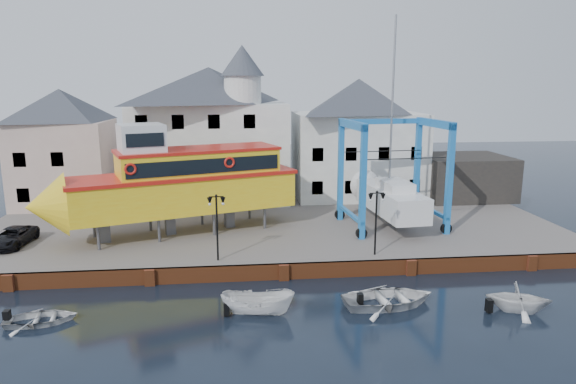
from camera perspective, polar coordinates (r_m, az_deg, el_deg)
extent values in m
plane|color=#18212D|center=(31.86, -0.47, -9.74)|extent=(140.00, 140.00, 0.00)
cube|color=#66615D|center=(42.10, -1.93, -3.56)|extent=(44.00, 22.00, 1.00)
cube|color=brown|center=(31.79, -0.50, -8.82)|extent=(44.00, 0.25, 1.00)
cube|color=brown|center=(34.14, -28.63, -8.86)|extent=(0.60, 0.36, 1.00)
cube|color=brown|center=(31.93, -15.10, -9.16)|extent=(0.60, 0.36, 1.00)
cube|color=brown|center=(31.64, -0.47, -8.93)|extent=(0.60, 0.36, 1.00)
cube|color=brown|center=(33.32, 13.50, -8.17)|extent=(0.60, 0.36, 1.00)
cube|color=brown|center=(36.71, 25.45, -7.13)|extent=(0.60, 0.36, 1.00)
cube|color=#BD9D92|center=(50.31, -23.52, 2.96)|extent=(8.00, 7.00, 7.50)
pyramid|color=#343742|center=(49.85, -24.02, 8.81)|extent=(8.00, 7.00, 2.80)
cube|color=black|center=(48.29, -27.33, -0.33)|extent=(1.00, 0.08, 1.20)
cube|color=black|center=(47.28, -23.95, -0.25)|extent=(1.00, 0.08, 1.20)
cube|color=black|center=(47.81, -27.68, 3.19)|extent=(1.00, 0.08, 1.20)
cube|color=black|center=(46.78, -24.26, 3.34)|extent=(1.00, 0.08, 1.20)
cube|color=silver|center=(48.41, -8.55, 4.41)|extent=(14.00, 8.00, 9.00)
pyramid|color=#343742|center=(48.00, -8.78, 11.65)|extent=(14.00, 8.00, 3.20)
cube|color=black|center=(45.59, -15.56, -0.07)|extent=(1.00, 0.08, 1.20)
cube|color=black|center=(45.19, -11.80, 0.01)|extent=(1.00, 0.08, 1.20)
cube|color=black|center=(44.98, -8.00, 0.10)|extent=(1.00, 0.08, 1.20)
cube|color=black|center=(44.97, -4.18, 0.18)|extent=(1.00, 0.08, 1.20)
cube|color=black|center=(45.08, -15.77, 3.66)|extent=(1.00, 0.08, 1.20)
cube|color=black|center=(44.67, -11.97, 3.78)|extent=(1.00, 0.08, 1.20)
cube|color=black|center=(44.46, -8.11, 3.88)|extent=(1.00, 0.08, 1.20)
cube|color=black|center=(44.45, -4.24, 3.97)|extent=(1.00, 0.08, 1.20)
cube|color=black|center=(44.77, -15.99, 7.46)|extent=(1.00, 0.08, 1.20)
cube|color=black|center=(44.35, -12.14, 7.62)|extent=(1.00, 0.08, 1.20)
cube|color=black|center=(44.14, -8.23, 7.74)|extent=(1.00, 0.08, 1.20)
cube|color=black|center=(44.13, -4.30, 7.83)|extent=(1.00, 0.08, 1.20)
cylinder|color=silver|center=(45.56, -5.06, 11.22)|extent=(3.20, 3.20, 2.40)
cone|color=#343742|center=(45.60, -5.12, 14.36)|extent=(3.80, 3.80, 2.60)
cube|color=silver|center=(50.34, 7.66, 4.15)|extent=(12.00, 8.00, 8.00)
pyramid|color=#343742|center=(49.89, 7.85, 10.54)|extent=(12.00, 8.00, 3.20)
cube|color=black|center=(46.03, 3.28, 0.47)|extent=(1.00, 0.08, 1.20)
cube|color=black|center=(46.60, 6.93, 0.55)|extent=(1.00, 0.08, 1.20)
cube|color=black|center=(47.36, 10.47, 0.62)|extent=(1.00, 0.08, 1.20)
cube|color=black|center=(48.29, 13.89, 0.68)|extent=(1.00, 0.08, 1.20)
cube|color=black|center=(45.52, 3.33, 4.17)|extent=(1.00, 0.08, 1.20)
cube|color=black|center=(46.10, 7.02, 4.20)|extent=(1.00, 0.08, 1.20)
cube|color=black|center=(46.86, 10.61, 4.21)|extent=(1.00, 0.08, 1.20)
cube|color=black|center=(47.80, 14.07, 4.21)|extent=(1.00, 0.08, 1.20)
cube|color=#262322|center=(52.08, 18.89, 1.64)|extent=(8.00, 7.00, 4.00)
cylinder|color=black|center=(31.92, -7.88, -4.12)|extent=(0.12, 0.12, 4.00)
cube|color=black|center=(31.41, -7.99, -0.52)|extent=(0.90, 0.06, 0.06)
sphere|color=black|center=(31.40, -7.99, -0.40)|extent=(0.16, 0.16, 0.16)
cone|color=black|center=(31.49, -8.70, -1.02)|extent=(0.32, 0.32, 0.45)
sphere|color=silver|center=(31.53, -8.69, -1.34)|extent=(0.18, 0.18, 0.18)
cone|color=black|center=(31.46, -7.24, -0.99)|extent=(0.32, 0.32, 0.45)
sphere|color=silver|center=(31.50, -7.23, -1.31)|extent=(0.18, 0.18, 0.18)
cylinder|color=black|center=(33.10, 9.73, -3.59)|extent=(0.12, 0.12, 4.00)
cube|color=black|center=(32.61, 9.85, -0.12)|extent=(0.90, 0.06, 0.06)
sphere|color=black|center=(32.60, 9.86, 0.00)|extent=(0.16, 0.16, 0.16)
cone|color=black|center=(32.56, 9.16, -0.60)|extent=(0.32, 0.32, 0.45)
sphere|color=silver|center=(32.60, 9.15, -0.91)|extent=(0.18, 0.18, 0.18)
cone|color=black|center=(32.78, 10.51, -0.57)|extent=(0.32, 0.32, 0.45)
sphere|color=silver|center=(32.82, 10.50, -0.87)|extent=(0.18, 0.18, 0.18)
cylinder|color=#59595E|center=(36.11, -20.33, -4.76)|extent=(0.25, 0.25, 1.70)
cylinder|color=#59595E|center=(39.16, -20.76, -3.51)|extent=(0.25, 0.25, 1.70)
cylinder|color=#59595E|center=(36.60, -14.15, -4.15)|extent=(0.25, 0.25, 1.70)
cylinder|color=#59595E|center=(39.60, -15.05, -2.96)|extent=(0.25, 0.25, 1.70)
cylinder|color=#59595E|center=(37.50, -8.21, -3.51)|extent=(0.25, 0.25, 1.70)
cylinder|color=#59595E|center=(40.44, -9.53, -2.40)|extent=(0.25, 0.25, 1.70)
cylinder|color=#59595E|center=(38.78, -2.61, -2.87)|extent=(0.25, 0.25, 1.70)
cylinder|color=#59595E|center=(41.63, -4.29, -1.85)|extent=(0.25, 0.25, 1.70)
cube|color=#59595E|center=(37.67, -19.69, -4.03)|extent=(0.83, 0.76, 1.70)
cube|color=#59595E|center=(38.31, -12.96, -3.36)|extent=(0.83, 0.76, 1.70)
cube|color=#59595E|center=(39.45, -6.53, -2.68)|extent=(0.83, 0.76, 1.70)
cube|color=yellow|center=(38.06, -11.44, -0.15)|extent=(16.36, 9.26, 2.49)
cone|color=yellow|center=(37.05, -25.31, -1.42)|extent=(3.76, 4.88, 4.30)
cube|color=red|center=(37.80, -11.53, 1.86)|extent=(16.74, 9.55, 0.25)
cube|color=yellow|center=(37.95, -9.92, 3.17)|extent=(11.94, 7.35, 1.81)
cube|color=black|center=(36.08, -9.09, 2.84)|extent=(10.27, 3.63, 1.02)
cube|color=black|center=(39.81, -10.68, 3.64)|extent=(10.27, 3.63, 1.02)
cube|color=red|center=(37.81, -9.98, 4.68)|extent=(12.19, 7.53, 0.20)
cube|color=silver|center=(36.87, -15.99, 5.66)|extent=(3.74, 3.74, 2.06)
cube|color=black|center=(35.39, -15.59, 5.58)|extent=(2.35, 0.87, 0.90)
torus|color=red|center=(34.96, -17.11, 2.44)|extent=(0.80, 0.41, 0.79)
torus|color=red|center=(36.51, -6.52, 3.29)|extent=(0.80, 0.41, 0.79)
cube|color=#2271B0|center=(35.86, 8.33, 0.98)|extent=(0.44, 0.44, 8.04)
cylinder|color=black|center=(36.72, 8.16, -4.57)|extent=(0.83, 0.36, 0.80)
cube|color=#2271B0|center=(40.85, 5.87, 2.40)|extent=(0.44, 0.44, 8.04)
cylinder|color=black|center=(41.61, 5.76, -2.52)|extent=(0.83, 0.36, 0.80)
cube|color=#2271B0|center=(38.48, 17.50, 1.30)|extent=(0.44, 0.44, 8.04)
cylinder|color=black|center=(39.28, 17.17, -3.89)|extent=(0.83, 0.36, 0.80)
cube|color=#2271B0|center=(43.17, 14.16, 2.62)|extent=(0.44, 0.44, 8.04)
cylinder|color=black|center=(43.89, 13.91, -2.05)|extent=(0.83, 0.36, 0.80)
cube|color=#2271B0|center=(37.85, 7.17, 7.44)|extent=(0.90, 5.76, 0.56)
cube|color=#2271B0|center=(38.96, 6.91, -2.42)|extent=(0.78, 5.75, 0.24)
cube|color=#2271B0|center=(40.34, 16.04, 7.35)|extent=(0.90, 5.76, 0.56)
cube|color=#2271B0|center=(41.38, 15.51, -1.92)|extent=(0.78, 5.75, 0.24)
cube|color=#2271B0|center=(41.45, 10.32, 7.73)|extent=(6.90, 1.00, 0.40)
cube|color=silver|center=(39.84, 11.39, -0.89)|extent=(3.38, 8.81, 1.84)
cone|color=silver|center=(44.50, 8.91, 0.56)|extent=(2.79, 2.06, 2.64)
cube|color=#59595E|center=(40.15, 11.32, -2.72)|extent=(0.45, 2.08, 0.80)
cube|color=silver|center=(39.06, 11.79, 0.74)|extent=(2.13, 3.59, 0.69)
cylinder|color=#99999E|center=(39.43, 11.52, 9.61)|extent=(0.17, 0.17, 12.64)
cube|color=black|center=(37.34, 12.81, 3.64)|extent=(6.28, 0.66, 0.05)
cube|color=black|center=(41.12, 10.51, 4.49)|extent=(6.28, 0.66, 0.05)
imported|color=black|center=(39.52, -28.31, -4.42)|extent=(2.37, 4.51, 1.21)
imported|color=silver|center=(27.50, -3.38, -13.44)|extent=(4.06, 2.12, 1.49)
imported|color=silver|center=(29.01, 11.13, -12.25)|extent=(5.41, 4.14, 1.04)
imported|color=silver|center=(30.35, 24.12, -12.00)|extent=(4.02, 3.75, 1.72)
imported|color=silver|center=(29.36, -25.72, -12.97)|extent=(3.78, 2.95, 0.72)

